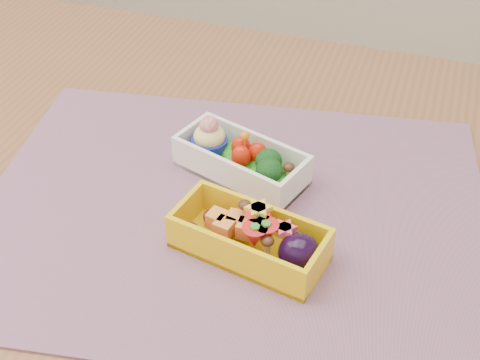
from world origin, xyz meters
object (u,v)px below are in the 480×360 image
(bento_white, at_px, (241,160))
(table, at_px, (247,273))
(bento_yellow, at_px, (252,238))
(placemat, at_px, (232,210))

(bento_white, bearing_deg, table, -46.05)
(table, distance_m, bento_white, 0.13)
(bento_yellow, bearing_deg, placemat, 136.82)
(placemat, bearing_deg, bento_yellow, -54.18)
(bento_yellow, bearing_deg, bento_white, 124.63)
(table, distance_m, bento_yellow, 0.14)
(placemat, xyz_separation_m, bento_yellow, (0.04, -0.06, 0.02))
(table, relative_size, placemat, 2.27)
(table, bearing_deg, bento_white, 116.08)
(table, relative_size, bento_white, 7.58)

